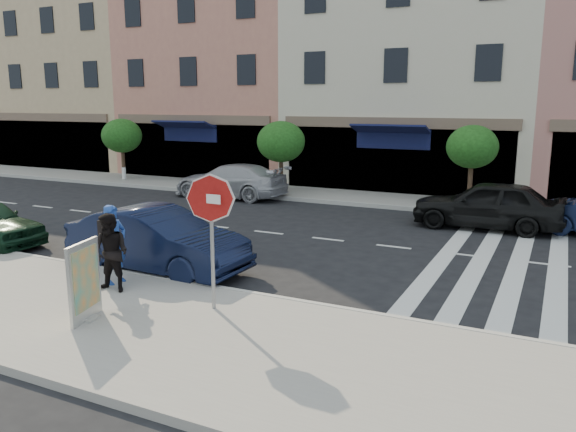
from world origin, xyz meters
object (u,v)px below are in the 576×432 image
object	(u,v)px
photographer	(114,244)
car_far_mid	(487,204)
walker	(111,253)
poster_board	(85,283)
stop_sign	(211,212)
car_near_mid	(157,240)
car_far_left	(230,181)

from	to	relation	value
photographer	car_far_mid	size ratio (longest dim) A/B	0.37
walker	poster_board	world-z (taller)	walker
stop_sign	poster_board	world-z (taller)	stop_sign
photographer	car_far_mid	world-z (taller)	photographer
photographer	poster_board	world-z (taller)	photographer
poster_board	car_near_mid	world-z (taller)	poster_board
stop_sign	car_far_left	size ratio (longest dim) A/B	0.52
photographer	car_near_mid	bearing A→B (deg)	7.17
walker	car_near_mid	world-z (taller)	walker
photographer	poster_board	xyz separation A→B (m)	(1.04, -1.87, -0.16)
poster_board	stop_sign	bearing A→B (deg)	26.74
photographer	car_far_left	world-z (taller)	photographer
car_far_left	poster_board	bearing A→B (deg)	20.31
walker	car_near_mid	size ratio (longest dim) A/B	0.36
photographer	car_far_left	distance (m)	12.06
walker	car_near_mid	bearing A→B (deg)	95.29
poster_board	car_far_mid	world-z (taller)	poster_board
stop_sign	poster_board	size ratio (longest dim) A/B	1.79
stop_sign	photographer	xyz separation A→B (m)	(-2.77, 0.38, -1.02)
stop_sign	walker	distance (m)	2.65
photographer	car_far_mid	distance (m)	11.77
walker	car_far_left	xyz separation A→B (m)	(-4.47, 11.80, -0.25)
car_far_left	walker	bearing A→B (deg)	19.68
stop_sign	walker	bearing A→B (deg)	-177.30
photographer	stop_sign	bearing A→B (deg)	-93.31
car_far_left	stop_sign	bearing A→B (deg)	29.41
poster_board	car_far_mid	distance (m)	12.89
stop_sign	photographer	bearing A→B (deg)	172.76
photographer	walker	size ratio (longest dim) A/B	1.04
photographer	car_far_mid	bearing A→B (deg)	-28.73
walker	stop_sign	bearing A→B (deg)	-4.54
photographer	car_near_mid	distance (m)	1.53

